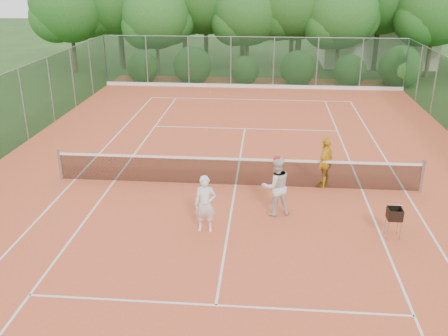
# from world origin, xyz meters

# --- Properties ---
(ground) EXTENTS (120.00, 120.00, 0.00)m
(ground) POSITION_xyz_m (0.00, 0.00, 0.00)
(ground) COLOR #264518
(ground) RESTS_ON ground
(clay_court) EXTENTS (18.00, 36.00, 0.02)m
(clay_court) POSITION_xyz_m (0.00, 0.00, 0.01)
(clay_court) COLOR #D65931
(clay_court) RESTS_ON ground
(club_building) EXTENTS (8.00, 5.00, 3.00)m
(club_building) POSITION_xyz_m (9.00, 24.00, 1.50)
(club_building) COLOR beige
(club_building) RESTS_ON ground
(tennis_net) EXTENTS (11.97, 0.10, 1.10)m
(tennis_net) POSITION_xyz_m (0.00, 0.00, 0.53)
(tennis_net) COLOR gray
(tennis_net) RESTS_ON clay_court
(player_white) EXTENTS (0.59, 0.40, 1.59)m
(player_white) POSITION_xyz_m (-0.62, -3.14, 0.82)
(player_white) COLOR silver
(player_white) RESTS_ON clay_court
(player_center_grp) EXTENTS (1.04, 0.93, 1.80)m
(player_center_grp) POSITION_xyz_m (1.28, -1.98, 0.91)
(player_center_grp) COLOR silver
(player_center_grp) RESTS_ON clay_court
(player_yellow) EXTENTS (0.81, 1.06, 1.68)m
(player_yellow) POSITION_xyz_m (2.90, 0.17, 0.86)
(player_yellow) COLOR gold
(player_yellow) RESTS_ON clay_court
(ball_hopper) EXTENTS (0.36, 0.36, 0.83)m
(ball_hopper) POSITION_xyz_m (4.39, -3.06, 0.68)
(ball_hopper) COLOR gray
(ball_hopper) RESTS_ON clay_court
(stray_ball_a) EXTENTS (0.07, 0.07, 0.07)m
(stray_ball_a) POSITION_xyz_m (-1.40, 12.60, 0.05)
(stray_ball_a) COLOR gold
(stray_ball_a) RESTS_ON clay_court
(stray_ball_b) EXTENTS (0.07, 0.07, 0.07)m
(stray_ball_b) POSITION_xyz_m (-2.36, 13.25, 0.05)
(stray_ball_b) COLOR yellow
(stray_ball_b) RESTS_ON clay_court
(stray_ball_c) EXTENTS (0.07, 0.07, 0.07)m
(stray_ball_c) POSITION_xyz_m (3.73, 8.98, 0.05)
(stray_ball_c) COLOR #CBD431
(stray_ball_c) RESTS_ON clay_court
(court_markings) EXTENTS (11.03, 23.83, 0.01)m
(court_markings) POSITION_xyz_m (0.00, 0.00, 0.02)
(court_markings) COLOR white
(court_markings) RESTS_ON clay_court
(fence_back) EXTENTS (18.07, 0.07, 3.00)m
(fence_back) POSITION_xyz_m (0.00, 15.00, 1.52)
(fence_back) COLOR #19381E
(fence_back) RESTS_ON clay_court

